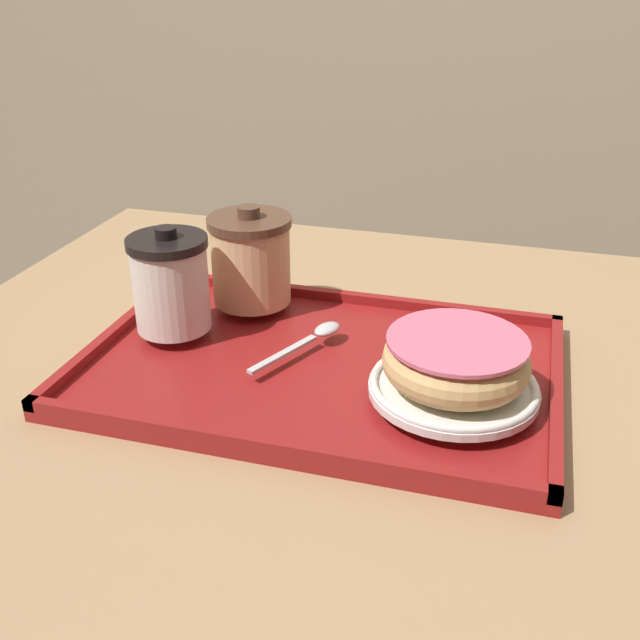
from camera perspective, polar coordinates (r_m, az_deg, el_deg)
The scene contains 7 objects.
cafe_table at distance 0.93m, azimuth -1.72°, elevation -12.29°, with size 0.89×0.85×0.72m.
serving_tray at distance 0.80m, azimuth 0.00°, elevation -3.65°, with size 0.49×0.33×0.02m.
coffee_cup_front at distance 0.84m, azimuth -11.32°, elevation 2.82°, with size 0.09×0.09×0.12m.
coffee_cup_rear at distance 0.89m, azimuth -5.30°, elevation 4.66°, with size 0.10×0.10×0.12m.
plate_with_chocolate_donut at distance 0.73m, azimuth 10.13°, elevation -5.02°, with size 0.16×0.16×0.01m.
donut_chocolate_glazed at distance 0.72m, azimuth 10.32°, elevation -3.00°, with size 0.14×0.14×0.04m.
spoon at distance 0.82m, azimuth -0.27°, elevation -1.20°, with size 0.07×0.13×0.01m.
Camera 1 is at (0.23, -0.69, 1.13)m, focal length 42.00 mm.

